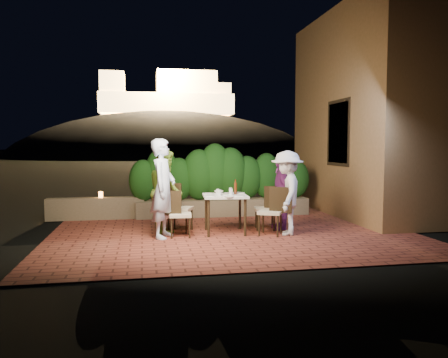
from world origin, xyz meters
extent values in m
plane|color=black|center=(0.00, 0.00, -0.02)|extent=(400.00, 400.00, 0.00)
cube|color=brown|center=(0.00, 0.50, -0.07)|extent=(7.00, 6.00, 0.15)
cube|color=#9D703E|center=(3.60, 2.00, 2.50)|extent=(1.60, 5.00, 5.00)
cube|color=black|center=(2.82, 1.50, 2.00)|extent=(0.08, 1.00, 1.40)
cube|color=black|center=(2.81, 1.50, 2.00)|extent=(0.06, 1.15, 1.55)
cube|color=#706347|center=(0.20, 2.30, 0.20)|extent=(4.20, 0.55, 0.40)
cube|color=#706347|center=(-2.80, 2.30, 0.25)|extent=(2.20, 0.30, 0.50)
ellipsoid|color=black|center=(2.00, 60.00, -4.00)|extent=(52.00, 40.00, 22.00)
cylinder|color=white|center=(-0.48, 0.02, 0.76)|extent=(0.21, 0.21, 0.01)
cylinder|color=white|center=(-0.45, 0.44, 0.76)|extent=(0.21, 0.21, 0.01)
cylinder|color=white|center=(0.08, -0.09, 0.76)|extent=(0.19, 0.19, 0.01)
cylinder|color=white|center=(0.16, 0.40, 0.76)|extent=(0.25, 0.25, 0.01)
cylinder|color=white|center=(-0.13, 0.19, 0.76)|extent=(0.24, 0.24, 0.01)
cylinder|color=white|center=(-0.15, -0.16, 0.76)|extent=(0.21, 0.21, 0.01)
cylinder|color=silver|center=(-0.29, 0.08, 0.81)|extent=(0.07, 0.07, 0.11)
cylinder|color=silver|center=(-0.27, 0.33, 0.80)|extent=(0.06, 0.06, 0.10)
cylinder|color=silver|center=(-0.05, 0.11, 0.81)|extent=(0.07, 0.07, 0.12)
cylinder|color=silver|center=(-0.01, 0.34, 0.81)|extent=(0.07, 0.07, 0.12)
imported|color=white|center=(-0.22, 0.52, 0.77)|extent=(0.22, 0.22, 0.05)
imported|color=#C3D9FB|center=(-1.36, -0.03, 0.92)|extent=(0.64, 0.78, 1.83)
imported|color=#8FC13C|center=(-1.28, 0.53, 0.82)|extent=(0.72, 0.87, 1.64)
imported|color=silver|center=(0.98, -0.17, 0.81)|extent=(0.89, 1.17, 1.61)
imported|color=#672265|center=(1.04, 0.37, 0.75)|extent=(0.46, 0.92, 1.51)
cylinder|color=orange|center=(-2.69, 2.30, 0.57)|extent=(0.10, 0.10, 0.14)
camera|label=1|loc=(-1.71, -8.09, 1.70)|focal=35.00mm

